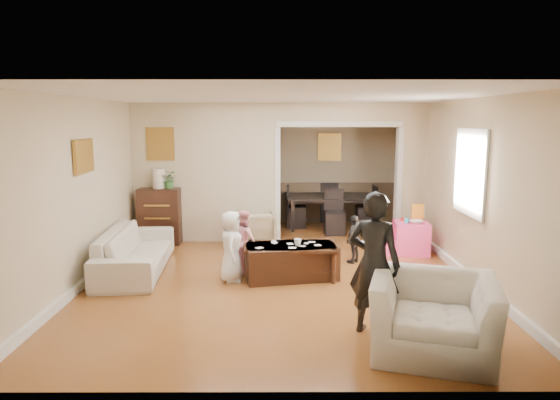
{
  "coord_description": "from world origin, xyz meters",
  "views": [
    {
      "loc": [
        -0.02,
        -7.34,
        2.3
      ],
      "look_at": [
        0.0,
        0.2,
        1.05
      ],
      "focal_mm": 31.34,
      "sensor_mm": 36.0,
      "label": 1
    }
  ],
  "objects_px": {
    "armchair_front": "(433,316)",
    "dining_table": "(331,211)",
    "dresser": "(160,216)",
    "child_kneel_b": "(244,241)",
    "armchair_back": "(256,229)",
    "child_kneel_a": "(231,246)",
    "coffee_table": "(291,261)",
    "play_table": "(411,238)",
    "child_toddler": "(355,239)",
    "table_lamp": "(159,179)",
    "adult_person": "(374,264)",
    "coffee_cup": "(298,242)",
    "cyan_cup": "(407,221)",
    "sofa": "(136,250)"
  },
  "relations": [
    {
      "from": "child_kneel_b",
      "to": "child_kneel_a",
      "type": "bearing_deg",
      "value": 130.41
    },
    {
      "from": "armchair_back",
      "to": "child_kneel_a",
      "type": "xyz_separation_m",
      "value": [
        -0.26,
        -1.99,
        0.19
      ]
    },
    {
      "from": "dresser",
      "to": "child_kneel_b",
      "type": "relative_size",
      "value": 1.09
    },
    {
      "from": "dresser",
      "to": "adult_person",
      "type": "xyz_separation_m",
      "value": [
        3.22,
        -3.92,
        0.26
      ]
    },
    {
      "from": "cyan_cup",
      "to": "child_kneel_a",
      "type": "xyz_separation_m",
      "value": [
        -2.87,
        -1.42,
        -0.08
      ]
    },
    {
      "from": "coffee_cup",
      "to": "cyan_cup",
      "type": "bearing_deg",
      "value": 34.61
    },
    {
      "from": "sofa",
      "to": "armchair_front",
      "type": "height_order",
      "value": "armchair_front"
    },
    {
      "from": "armchair_back",
      "to": "adult_person",
      "type": "height_order",
      "value": "adult_person"
    },
    {
      "from": "armchair_back",
      "to": "child_kneel_a",
      "type": "relative_size",
      "value": 0.69
    },
    {
      "from": "play_table",
      "to": "dining_table",
      "type": "height_order",
      "value": "dining_table"
    },
    {
      "from": "coffee_cup",
      "to": "cyan_cup",
      "type": "distance_m",
      "value": 2.33
    },
    {
      "from": "coffee_cup",
      "to": "sofa",
      "type": "bearing_deg",
      "value": 171.12
    },
    {
      "from": "table_lamp",
      "to": "child_toddler",
      "type": "distance_m",
      "value": 3.75
    },
    {
      "from": "armchair_back",
      "to": "coffee_table",
      "type": "height_order",
      "value": "armchair_back"
    },
    {
      "from": "armchair_back",
      "to": "cyan_cup",
      "type": "distance_m",
      "value": 2.69
    },
    {
      "from": "coffee_table",
      "to": "child_kneel_a",
      "type": "xyz_separation_m",
      "value": [
        -0.85,
        -0.15,
        0.26
      ]
    },
    {
      "from": "child_toddler",
      "to": "adult_person",
      "type": "bearing_deg",
      "value": 34.29
    },
    {
      "from": "child_kneel_a",
      "to": "child_kneel_b",
      "type": "xyz_separation_m",
      "value": [
        0.15,
        0.45,
        -0.03
      ]
    },
    {
      "from": "table_lamp",
      "to": "coffee_table",
      "type": "bearing_deg",
      "value": -40.35
    },
    {
      "from": "adult_person",
      "to": "child_kneel_a",
      "type": "bearing_deg",
      "value": -14.26
    },
    {
      "from": "armchair_back",
      "to": "dining_table",
      "type": "bearing_deg",
      "value": -142.21
    },
    {
      "from": "coffee_table",
      "to": "dining_table",
      "type": "xyz_separation_m",
      "value": [
        0.96,
        3.4,
        0.1
      ]
    },
    {
      "from": "adult_person",
      "to": "child_kneel_b",
      "type": "bearing_deg",
      "value": -23.3
    },
    {
      "from": "armchair_back",
      "to": "child_toddler",
      "type": "relative_size",
      "value": 0.9
    },
    {
      "from": "adult_person",
      "to": "sofa",
      "type": "bearing_deg",
      "value": -3.21
    },
    {
      "from": "table_lamp",
      "to": "play_table",
      "type": "bearing_deg",
      "value": -8.84
    },
    {
      "from": "sofa",
      "to": "dresser",
      "type": "xyz_separation_m",
      "value": [
        -0.02,
        1.69,
        0.2
      ]
    },
    {
      "from": "dining_table",
      "to": "adult_person",
      "type": "height_order",
      "value": "adult_person"
    },
    {
      "from": "armchair_front",
      "to": "child_kneel_a",
      "type": "relative_size",
      "value": 1.16
    },
    {
      "from": "cyan_cup",
      "to": "dining_table",
      "type": "height_order",
      "value": "dining_table"
    },
    {
      "from": "play_table",
      "to": "adult_person",
      "type": "xyz_separation_m",
      "value": [
        -1.28,
        -3.22,
        0.51
      ]
    },
    {
      "from": "cyan_cup",
      "to": "child_toddler",
      "type": "xyz_separation_m",
      "value": [
        -0.97,
        -0.52,
        -0.2
      ]
    },
    {
      "from": "adult_person",
      "to": "child_kneel_b",
      "type": "xyz_separation_m",
      "value": [
        -1.54,
        2.19,
        -0.31
      ]
    },
    {
      "from": "armchair_back",
      "to": "adult_person",
      "type": "relative_size",
      "value": 0.45
    },
    {
      "from": "child_toddler",
      "to": "dining_table",
      "type": "bearing_deg",
      "value": -139.11
    },
    {
      "from": "armchair_back",
      "to": "armchair_front",
      "type": "height_order",
      "value": "armchair_front"
    },
    {
      "from": "coffee_table",
      "to": "coffee_cup",
      "type": "distance_m",
      "value": 0.32
    },
    {
      "from": "adult_person",
      "to": "child_toddler",
      "type": "height_order",
      "value": "adult_person"
    },
    {
      "from": "armchair_front",
      "to": "child_kneel_a",
      "type": "bearing_deg",
      "value": 151.12
    },
    {
      "from": "cyan_cup",
      "to": "dresser",
      "type": "bearing_deg",
      "value": 170.33
    },
    {
      "from": "dresser",
      "to": "child_kneel_b",
      "type": "height_order",
      "value": "dresser"
    },
    {
      "from": "armchair_back",
      "to": "child_toddler",
      "type": "bearing_deg",
      "value": 139.12
    },
    {
      "from": "armchair_front",
      "to": "table_lamp",
      "type": "height_order",
      "value": "table_lamp"
    },
    {
      "from": "play_table",
      "to": "coffee_cup",
      "type": "bearing_deg",
      "value": -145.76
    },
    {
      "from": "coffee_table",
      "to": "play_table",
      "type": "xyz_separation_m",
      "value": [
        2.12,
        1.32,
        0.03
      ]
    },
    {
      "from": "table_lamp",
      "to": "adult_person",
      "type": "relative_size",
      "value": 0.23
    },
    {
      "from": "armchair_front",
      "to": "dining_table",
      "type": "relative_size",
      "value": 0.61
    },
    {
      "from": "child_toddler",
      "to": "armchair_back",
      "type": "bearing_deg",
      "value": -84.67
    },
    {
      "from": "child_toddler",
      "to": "armchair_front",
      "type": "bearing_deg",
      "value": 44.36
    },
    {
      "from": "dresser",
      "to": "dining_table",
      "type": "distance_m",
      "value": 3.61
    }
  ]
}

